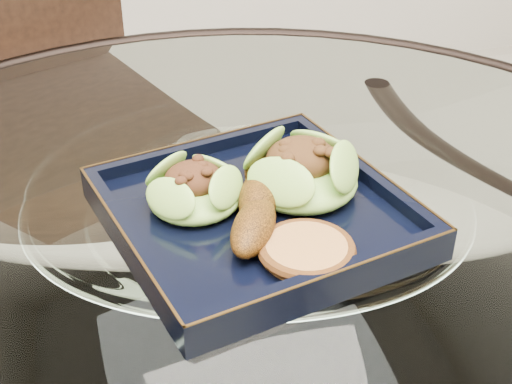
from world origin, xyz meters
name	(u,v)px	position (x,y,z in m)	size (l,w,h in m)	color
dining_table	(249,343)	(0.00, 0.00, 0.60)	(1.13, 1.13, 0.77)	white
dining_chair	(61,199)	(-0.17, 0.47, 0.53)	(0.53, 0.53, 0.96)	#321C10
navy_plate	(256,218)	(0.01, -0.01, 0.77)	(0.27, 0.27, 0.02)	black
lettuce_wrap_left	(195,192)	(-0.05, 0.02, 0.80)	(0.09, 0.09, 0.03)	#61A12E
lettuce_wrap_right	(301,174)	(0.06, 0.01, 0.80)	(0.11, 0.11, 0.04)	olive
roasted_plantain	(258,198)	(0.01, -0.01, 0.80)	(0.18, 0.04, 0.03)	#68390B
crumb_patty	(306,251)	(0.02, -0.09, 0.79)	(0.08, 0.08, 0.01)	#B2703B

